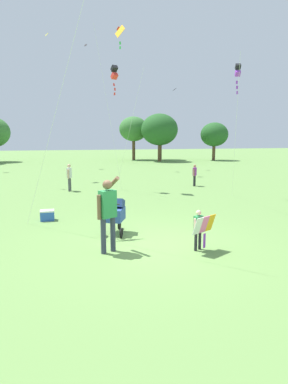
{
  "coord_description": "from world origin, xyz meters",
  "views": [
    {
      "loc": [
        -1.88,
        -7.8,
        2.77
      ],
      "look_at": [
        0.1,
        0.52,
        1.3
      ],
      "focal_mm": 30.36,
      "sensor_mm": 36.0,
      "label": 1
    }
  ],
  "objects_px": {
    "cooler_box": "(47,215)",
    "kite_orange_delta": "(119,40)",
    "person_adult_flyer": "(108,209)",
    "kite_blue_high": "(115,73)",
    "person_red_shirt": "(69,175)",
    "stroller": "(116,213)",
    "person_sitting_far": "(195,173)",
    "kite_green_novelty": "(238,72)",
    "child_with_butterfly_kite": "(199,226)"
  },
  "relations": [
    {
      "from": "kite_blue_high",
      "to": "person_sitting_far",
      "type": "height_order",
      "value": "kite_blue_high"
    },
    {
      "from": "person_red_shirt",
      "to": "kite_green_novelty",
      "type": "bearing_deg",
      "value": -23.18
    },
    {
      "from": "person_sitting_far",
      "to": "cooler_box",
      "type": "xyz_separation_m",
      "value": [
        -7.65,
        -5.97,
        -0.54
      ]
    },
    {
      "from": "stroller",
      "to": "kite_blue_high",
      "type": "relative_size",
      "value": 0.18
    },
    {
      "from": "person_adult_flyer",
      "to": "person_sitting_far",
      "type": "distance_m",
      "value": 11.22
    },
    {
      "from": "person_sitting_far",
      "to": "kite_green_novelty",
      "type": "bearing_deg",
      "value": -80.44
    },
    {
      "from": "person_adult_flyer",
      "to": "person_sitting_far",
      "type": "bearing_deg",
      "value": 57.34
    },
    {
      "from": "kite_green_novelty",
      "to": "person_sitting_far",
      "type": "relative_size",
      "value": 4.9
    },
    {
      "from": "stroller",
      "to": "person_red_shirt",
      "type": "relative_size",
      "value": 0.8
    },
    {
      "from": "kite_green_novelty",
      "to": "kite_orange_delta",
      "type": "bearing_deg",
      "value": 147.41
    },
    {
      "from": "child_with_butterfly_kite",
      "to": "cooler_box",
      "type": "xyz_separation_m",
      "value": [
        -3.78,
        3.87,
        -0.43
      ]
    },
    {
      "from": "kite_orange_delta",
      "to": "kite_green_novelty",
      "type": "xyz_separation_m",
      "value": [
        4.79,
        -3.07,
        -1.85
      ]
    },
    {
      "from": "person_red_shirt",
      "to": "cooler_box",
      "type": "relative_size",
      "value": 3.08
    },
    {
      "from": "child_with_butterfly_kite",
      "to": "person_red_shirt",
      "type": "distance_m",
      "value": 10.16
    },
    {
      "from": "stroller",
      "to": "kite_blue_high",
      "type": "height_order",
      "value": "kite_blue_high"
    },
    {
      "from": "person_sitting_far",
      "to": "kite_orange_delta",
      "type": "bearing_deg",
      "value": -176.8
    },
    {
      "from": "person_sitting_far",
      "to": "kite_blue_high",
      "type": "bearing_deg",
      "value": -178.19
    },
    {
      "from": "kite_green_novelty",
      "to": "kite_blue_high",
      "type": "height_order",
      "value": "kite_blue_high"
    },
    {
      "from": "stroller",
      "to": "person_red_shirt",
      "type": "bearing_deg",
      "value": 98.89
    },
    {
      "from": "person_red_shirt",
      "to": "cooler_box",
      "type": "bearing_deg",
      "value": -97.75
    },
    {
      "from": "child_with_butterfly_kite",
      "to": "stroller",
      "type": "distance_m",
      "value": 2.6
    },
    {
      "from": "kite_orange_delta",
      "to": "cooler_box",
      "type": "distance_m",
      "value": 9.85
    },
    {
      "from": "stroller",
      "to": "cooler_box",
      "type": "bearing_deg",
      "value": 135.86
    },
    {
      "from": "kite_green_novelty",
      "to": "cooler_box",
      "type": "bearing_deg",
      "value": -161.99
    },
    {
      "from": "person_red_shirt",
      "to": "person_sitting_far",
      "type": "distance_m",
      "value": 6.86
    },
    {
      "from": "child_with_butterfly_kite",
      "to": "kite_green_novelty",
      "type": "distance_m",
      "value": 9.32
    },
    {
      "from": "child_with_butterfly_kite",
      "to": "kite_orange_delta",
      "type": "xyz_separation_m",
      "value": [
        -0.37,
        9.6,
        6.81
      ]
    },
    {
      "from": "person_adult_flyer",
      "to": "person_red_shirt",
      "type": "height_order",
      "value": "person_adult_flyer"
    },
    {
      "from": "child_with_butterfly_kite",
      "to": "kite_orange_delta",
      "type": "distance_m",
      "value": 11.78
    },
    {
      "from": "child_with_butterfly_kite",
      "to": "person_sitting_far",
      "type": "height_order",
      "value": "person_sitting_far"
    },
    {
      "from": "kite_green_novelty",
      "to": "person_sitting_far",
      "type": "distance_m",
      "value": 5.9
    },
    {
      "from": "kite_blue_high",
      "to": "person_adult_flyer",
      "type": "bearing_deg",
      "value": -99.68
    },
    {
      "from": "kite_orange_delta",
      "to": "person_adult_flyer",
      "type": "bearing_deg",
      "value": -101.13
    },
    {
      "from": "kite_orange_delta",
      "to": "person_red_shirt",
      "type": "bearing_deg",
      "value": 177.63
    },
    {
      "from": "person_adult_flyer",
      "to": "stroller",
      "type": "bearing_deg",
      "value": 74.69
    },
    {
      "from": "kite_orange_delta",
      "to": "kite_green_novelty",
      "type": "height_order",
      "value": "kite_orange_delta"
    },
    {
      "from": "kite_green_novelty",
      "to": "person_red_shirt",
      "type": "xyz_separation_m",
      "value": [
        -7.41,
        3.17,
        -4.76
      ]
    },
    {
      "from": "person_adult_flyer",
      "to": "kite_green_novelty",
      "type": "bearing_deg",
      "value": 42.89
    },
    {
      "from": "kite_blue_high",
      "to": "person_red_shirt",
      "type": "xyz_separation_m",
      "value": [
        -2.39,
        0.01,
        -5.05
      ]
    },
    {
      "from": "person_adult_flyer",
      "to": "kite_blue_high",
      "type": "height_order",
      "value": "kite_blue_high"
    },
    {
      "from": "person_adult_flyer",
      "to": "kite_blue_high",
      "type": "distance_m",
      "value": 10.58
    },
    {
      "from": "child_with_butterfly_kite",
      "to": "stroller",
      "type": "xyz_separation_m",
      "value": [
        -1.77,
        1.91,
        -0.0
      ]
    },
    {
      "from": "person_adult_flyer",
      "to": "kite_orange_delta",
      "type": "bearing_deg",
      "value": 78.87
    },
    {
      "from": "person_adult_flyer",
      "to": "cooler_box",
      "type": "distance_m",
      "value": 3.92
    },
    {
      "from": "stroller",
      "to": "cooler_box",
      "type": "relative_size",
      "value": 2.47
    },
    {
      "from": "cooler_box",
      "to": "kite_orange_delta",
      "type": "bearing_deg",
      "value": 59.24
    },
    {
      "from": "person_red_shirt",
      "to": "kite_orange_delta",
      "type": "bearing_deg",
      "value": -2.37
    },
    {
      "from": "person_sitting_far",
      "to": "cooler_box",
      "type": "bearing_deg",
      "value": -142.03
    },
    {
      "from": "child_with_butterfly_kite",
      "to": "person_red_shirt",
      "type": "bearing_deg",
      "value": 107.11
    },
    {
      "from": "child_with_butterfly_kite",
      "to": "cooler_box",
      "type": "distance_m",
      "value": 5.43
    }
  ]
}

